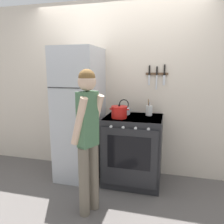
{
  "coord_description": "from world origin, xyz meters",
  "views": [
    {
      "loc": [
        0.74,
        -3.19,
        1.57
      ],
      "look_at": [
        0.04,
        -0.47,
        1.02
      ],
      "focal_mm": 35.0,
      "sensor_mm": 36.0,
      "label": 1
    }
  ],
  "objects_px": {
    "person": "(88,134)",
    "stove_range": "(133,150)",
    "refrigerator": "(80,115)",
    "dutch_oven_pot": "(119,112)",
    "utensil_jar": "(149,110)",
    "tea_kettle": "(124,110)"
  },
  "relations": [
    {
      "from": "dutch_oven_pot",
      "to": "tea_kettle",
      "type": "height_order",
      "value": "tea_kettle"
    },
    {
      "from": "stove_range",
      "to": "refrigerator",
      "type": "bearing_deg",
      "value": 179.16
    },
    {
      "from": "stove_range",
      "to": "tea_kettle",
      "type": "height_order",
      "value": "tea_kettle"
    },
    {
      "from": "dutch_oven_pot",
      "to": "person",
      "type": "bearing_deg",
      "value": -105.24
    },
    {
      "from": "tea_kettle",
      "to": "utensil_jar",
      "type": "height_order",
      "value": "utensil_jar"
    },
    {
      "from": "refrigerator",
      "to": "stove_range",
      "type": "bearing_deg",
      "value": -0.84
    },
    {
      "from": "person",
      "to": "stove_range",
      "type": "bearing_deg",
      "value": -0.74
    },
    {
      "from": "refrigerator",
      "to": "person",
      "type": "height_order",
      "value": "refrigerator"
    },
    {
      "from": "stove_range",
      "to": "utensil_jar",
      "type": "xyz_separation_m",
      "value": [
        0.19,
        0.16,
        0.53
      ]
    },
    {
      "from": "refrigerator",
      "to": "tea_kettle",
      "type": "bearing_deg",
      "value": 13.03
    },
    {
      "from": "dutch_oven_pot",
      "to": "utensil_jar",
      "type": "relative_size",
      "value": 1.12
    },
    {
      "from": "dutch_oven_pot",
      "to": "tea_kettle",
      "type": "bearing_deg",
      "value": 86.92
    },
    {
      "from": "utensil_jar",
      "to": "person",
      "type": "distance_m",
      "value": 1.09
    },
    {
      "from": "stove_range",
      "to": "person",
      "type": "xyz_separation_m",
      "value": [
        -0.36,
        -0.77,
        0.42
      ]
    },
    {
      "from": "stove_range",
      "to": "person",
      "type": "distance_m",
      "value": 0.95
    },
    {
      "from": "dutch_oven_pot",
      "to": "utensil_jar",
      "type": "xyz_separation_m",
      "value": [
        0.37,
        0.26,
        -0.01
      ]
    },
    {
      "from": "refrigerator",
      "to": "utensil_jar",
      "type": "relative_size",
      "value": 8.1
    },
    {
      "from": "person",
      "to": "dutch_oven_pot",
      "type": "bearing_deg",
      "value": 8.76
    },
    {
      "from": "dutch_oven_pot",
      "to": "refrigerator",
      "type": "bearing_deg",
      "value": 169.49
    },
    {
      "from": "utensil_jar",
      "to": "stove_range",
      "type": "bearing_deg",
      "value": -139.93
    },
    {
      "from": "tea_kettle",
      "to": "person",
      "type": "relative_size",
      "value": 0.14
    },
    {
      "from": "dutch_oven_pot",
      "to": "stove_range",
      "type": "bearing_deg",
      "value": 30.29
    }
  ]
}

